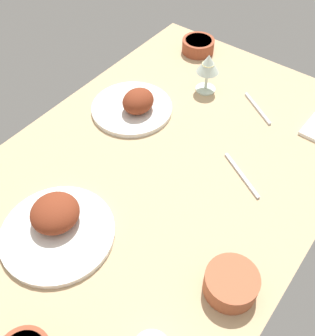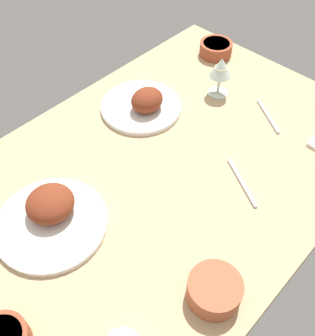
{
  "view_description": "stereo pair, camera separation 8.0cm",
  "coord_description": "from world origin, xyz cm",
  "px_view_note": "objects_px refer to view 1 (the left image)",
  "views": [
    {
      "loc": [
        -58.71,
        -44.57,
        91.85
      ],
      "look_at": [
        0.0,
        0.0,
        6.0
      ],
      "focal_mm": 42.53,
      "sensor_mm": 36.0,
      "label": 1
    },
    {
      "loc": [
        -53.5,
        -50.7,
        91.85
      ],
      "look_at": [
        0.0,
        0.0,
        6.0
      ],
      "focal_mm": 42.53,
      "sensor_mm": 36.0,
      "label": 2
    }
  ],
  "objects_px": {
    "plate_near_viewer": "(134,105)",
    "plate_center_main": "(57,224)",
    "bowl_soup": "(231,283)",
    "wine_glass": "(208,66)",
    "spoon_loose": "(257,108)",
    "fork_loose": "(242,175)",
    "bowl_sauce": "(198,45)"
  },
  "relations": [
    {
      "from": "plate_center_main",
      "to": "wine_glass",
      "type": "distance_m",
      "value": 0.72
    },
    {
      "from": "plate_center_main",
      "to": "wine_glass",
      "type": "relative_size",
      "value": 2.07
    },
    {
      "from": "bowl_soup",
      "to": "fork_loose",
      "type": "height_order",
      "value": "bowl_soup"
    },
    {
      "from": "plate_near_viewer",
      "to": "bowl_soup",
      "type": "xyz_separation_m",
      "value": [
        -0.35,
        -0.57,
        0.01
      ]
    },
    {
      "from": "wine_glass",
      "to": "fork_loose",
      "type": "relative_size",
      "value": 0.79
    },
    {
      "from": "plate_center_main",
      "to": "bowl_soup",
      "type": "relative_size",
      "value": 2.34
    },
    {
      "from": "bowl_soup",
      "to": "spoon_loose",
      "type": "xyz_separation_m",
      "value": [
        0.6,
        0.25,
        -0.03
      ]
    },
    {
      "from": "plate_near_viewer",
      "to": "plate_center_main",
      "type": "xyz_separation_m",
      "value": [
        -0.47,
        -0.13,
        0.0
      ]
    },
    {
      "from": "bowl_soup",
      "to": "wine_glass",
      "type": "height_order",
      "value": "wine_glass"
    },
    {
      "from": "bowl_soup",
      "to": "spoon_loose",
      "type": "bearing_deg",
      "value": 22.27
    },
    {
      "from": "plate_center_main",
      "to": "fork_loose",
      "type": "xyz_separation_m",
      "value": [
        0.44,
        -0.29,
        -0.02
      ]
    },
    {
      "from": "plate_center_main",
      "to": "fork_loose",
      "type": "bearing_deg",
      "value": -32.89
    },
    {
      "from": "plate_near_viewer",
      "to": "fork_loose",
      "type": "height_order",
      "value": "plate_near_viewer"
    },
    {
      "from": "bowl_soup",
      "to": "wine_glass",
      "type": "distance_m",
      "value": 0.74
    },
    {
      "from": "wine_glass",
      "to": "bowl_sauce",
      "type": "bearing_deg",
      "value": 40.0
    },
    {
      "from": "plate_near_viewer",
      "to": "bowl_soup",
      "type": "bearing_deg",
      "value": -121.4
    },
    {
      "from": "bowl_sauce",
      "to": "spoon_loose",
      "type": "bearing_deg",
      "value": -115.41
    },
    {
      "from": "bowl_soup",
      "to": "fork_loose",
      "type": "xyz_separation_m",
      "value": [
        0.31,
        0.15,
        -0.03
      ]
    },
    {
      "from": "bowl_sauce",
      "to": "fork_loose",
      "type": "xyz_separation_m",
      "value": [
        -0.45,
        -0.45,
        -0.02
      ]
    },
    {
      "from": "bowl_soup",
      "to": "fork_loose",
      "type": "relative_size",
      "value": 0.7
    },
    {
      "from": "wine_glass",
      "to": "spoon_loose",
      "type": "relative_size",
      "value": 0.86
    },
    {
      "from": "plate_near_viewer",
      "to": "plate_center_main",
      "type": "height_order",
      "value": "plate_near_viewer"
    },
    {
      "from": "bowl_sauce",
      "to": "bowl_soup",
      "type": "bearing_deg",
      "value": -142.24
    },
    {
      "from": "bowl_soup",
      "to": "plate_center_main",
      "type": "bearing_deg",
      "value": 106.51
    },
    {
      "from": "wine_glass",
      "to": "fork_loose",
      "type": "xyz_separation_m",
      "value": [
        -0.27,
        -0.3,
        -0.1
      ]
    },
    {
      "from": "wine_glass",
      "to": "spoon_loose",
      "type": "xyz_separation_m",
      "value": [
        0.02,
        -0.2,
        -0.1
      ]
    },
    {
      "from": "bowl_sauce",
      "to": "spoon_loose",
      "type": "distance_m",
      "value": 0.38
    },
    {
      "from": "plate_center_main",
      "to": "bowl_soup",
      "type": "height_order",
      "value": "plate_center_main"
    },
    {
      "from": "plate_near_viewer",
      "to": "fork_loose",
      "type": "bearing_deg",
      "value": -94.23
    },
    {
      "from": "plate_center_main",
      "to": "bowl_sauce",
      "type": "height_order",
      "value": "plate_center_main"
    },
    {
      "from": "wine_glass",
      "to": "spoon_loose",
      "type": "height_order",
      "value": "wine_glass"
    },
    {
      "from": "spoon_loose",
      "to": "wine_glass",
      "type": "bearing_deg",
      "value": 37.88
    }
  ]
}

